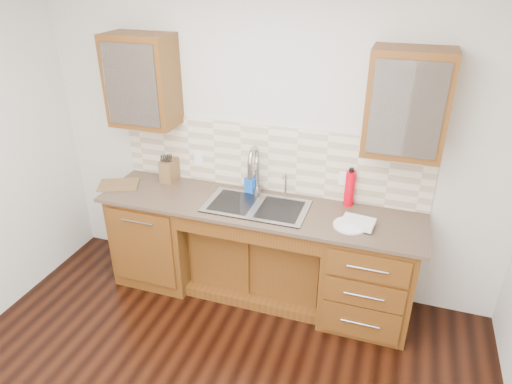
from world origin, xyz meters
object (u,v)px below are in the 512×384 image
(water_bottle, at_px, (350,189))
(cutting_board, at_px, (119,185))
(plate, at_px, (350,225))
(knife_block, at_px, (169,170))
(soap_bottle, at_px, (251,182))

(water_bottle, height_order, cutting_board, water_bottle)
(plate, xyz_separation_m, cutting_board, (-2.07, 0.05, 0.00))
(knife_block, bearing_deg, soap_bottle, 2.17)
(water_bottle, relative_size, knife_block, 1.47)
(soap_bottle, distance_m, knife_block, 0.78)
(plate, xyz_separation_m, knife_block, (-1.68, 0.29, 0.09))
(plate, height_order, knife_block, knife_block)
(soap_bottle, xyz_separation_m, knife_block, (-0.78, -0.01, 0.00))
(soap_bottle, distance_m, cutting_board, 1.20)
(plate, relative_size, knife_block, 1.27)
(water_bottle, bearing_deg, cutting_board, -171.85)
(plate, bearing_deg, soap_bottle, 161.33)
(soap_bottle, xyz_separation_m, cutting_board, (-1.17, -0.25, -0.09))
(soap_bottle, bearing_deg, cutting_board, -148.65)
(knife_block, relative_size, cutting_board, 0.59)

